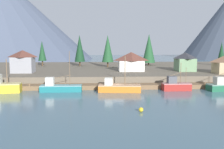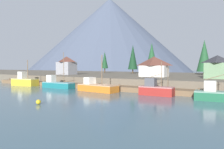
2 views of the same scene
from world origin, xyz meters
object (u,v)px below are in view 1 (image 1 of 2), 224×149
channel_buoy (141,110)px  house_grey (23,61)px  fishing_boat_teal (60,87)px  fishing_boat_red (176,86)px  fishing_boat_green (224,86)px  conifer_back_left (221,52)px  fishing_boat_yellow (2,87)px  conifer_mid_right (108,49)px  house_white (131,61)px  conifer_near_right (42,51)px  conifer_mid_left (149,48)px  conifer_near_left (80,48)px  fishing_boat_orange (118,87)px  house_green (185,62)px

channel_buoy → house_grey: bearing=129.0°
fishing_boat_teal → fishing_boat_red: (25.74, 0.06, 0.16)m
fishing_boat_green → conifer_back_left: bearing=58.0°
fishing_boat_yellow → fishing_boat_teal: bearing=-3.4°
house_grey → conifer_mid_right: (24.21, 17.41, 3.29)m
fishing_boat_green → house_white: bearing=126.6°
house_white → conifer_near_right: size_ratio=0.82×
fishing_boat_yellow → house_white: size_ratio=1.04×
fishing_boat_yellow → conifer_mid_right: (23.88, 34.15, 7.74)m
fishing_boat_red → conifer_mid_left: 41.82m
fishing_boat_teal → house_white: bearing=45.5°
house_grey → conifer_near_left: conifer_near_left is taller
fishing_boat_orange → conifer_mid_right: size_ratio=0.84×
fishing_boat_red → conifer_mid_left: bearing=85.2°
conifer_mid_right → conifer_mid_left: bearing=25.1°
fishing_boat_orange → fishing_boat_red: size_ratio=1.47×
conifer_back_left → channel_buoy: conifer_back_left is taller
fishing_boat_teal → conifer_near_left: bearing=87.0°
conifer_near_right → conifer_mid_left: 40.13m
fishing_boat_orange → conifer_mid_right: conifer_mid_right is taller
fishing_boat_orange → house_white: size_ratio=1.22×
fishing_boat_yellow → conifer_near_left: 42.69m
fishing_boat_red → fishing_boat_green: (10.82, -0.65, -0.14)m
fishing_boat_orange → conifer_mid_right: 35.22m
conifer_near_left → conifer_back_left: 53.28m
fishing_boat_red → channel_buoy: fishing_boat_red is taller
fishing_boat_yellow → conifer_back_left: conifer_back_left is taller
conifer_mid_left → house_white: bearing=-113.6°
house_green → fishing_boat_red: bearing=-114.5°
conifer_near_right → house_white: bearing=-33.8°
fishing_boat_red → conifer_back_left: 48.06m
fishing_boat_teal → conifer_near_left: 39.94m
house_white → conifer_mid_left: conifer_mid_left is taller
conifer_near_right → conifer_back_left: (67.07, -1.56, -0.58)m
fishing_boat_red → house_white: house_white is taller
fishing_boat_teal → fishing_boat_red: bearing=-0.7°
fishing_boat_orange → conifer_mid_left: conifer_mid_left is taller
conifer_near_right → fishing_boat_red: bearing=-45.9°
house_white → conifer_mid_left: (9.64, 22.07, 3.61)m
fishing_boat_teal → fishing_boat_orange: (12.81, -0.72, -0.01)m
fishing_boat_teal → fishing_boat_red: size_ratio=1.41×
conifer_near_right → channel_buoy: size_ratio=13.31×
fishing_boat_yellow → conifer_mid_left: conifer_mid_left is taller
conifer_mid_left → conifer_mid_right: size_ratio=1.07×
fishing_boat_yellow → house_white: house_white is taller
fishing_boat_red → conifer_near_left: size_ratio=0.55×
conifer_near_left → conifer_mid_left: bearing=4.3°
fishing_boat_red → fishing_boat_green: bearing=-5.4°
fishing_boat_orange → house_white: 20.91m
house_green → fishing_boat_teal: bearing=-151.6°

